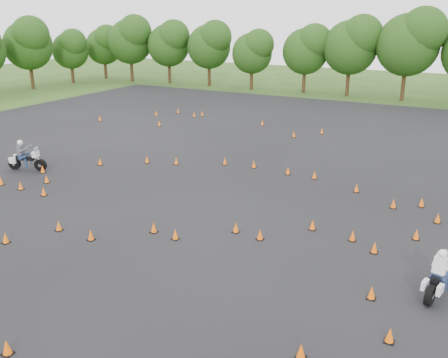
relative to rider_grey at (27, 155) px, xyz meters
The scene contains 6 objects.
ground 13.54m from the rider_grey, 12.76° to the right, with size 140.00×140.00×0.00m, color #2D5119.
asphalt_pad 13.54m from the rider_grey, 12.91° to the left, with size 62.00×62.00×0.00m, color black.
treeline 36.44m from the rider_grey, 62.26° to the left, with size 87.07×32.25×10.96m.
traffic_cones 13.55m from the rider_grey, 12.02° to the left, with size 36.08×32.86×0.45m.
rider_grey is the anchor object (origin of this frame).
rider_white 24.14m from the rider_grey, ahead, with size 2.34×0.72×1.81m, color silver, non-canonical shape.
Camera 1 is at (11.35, -17.21, 9.27)m, focal length 40.00 mm.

